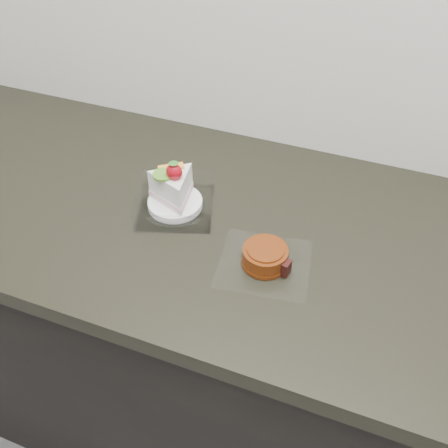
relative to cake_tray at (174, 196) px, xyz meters
name	(u,v)px	position (x,y,z in m)	size (l,w,h in m)	color
counter	(274,360)	(0.25, 0.00, -0.48)	(2.04, 0.64, 0.90)	black
cake_tray	(174,196)	(0.00, 0.00, 0.00)	(0.20, 0.20, 0.12)	white
mooncake_wrap	(266,258)	(0.22, -0.09, -0.02)	(0.19, 0.18, 0.04)	white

